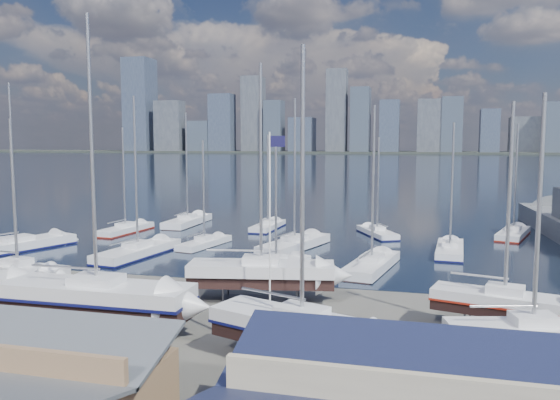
# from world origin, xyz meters

# --- Properties ---
(ground) EXTENTS (1400.00, 1400.00, 0.00)m
(ground) POSITION_xyz_m (0.00, -10.00, 0.00)
(ground) COLOR #605E59
(ground) RESTS_ON ground
(water) EXTENTS (1400.00, 600.00, 0.40)m
(water) POSITION_xyz_m (0.00, 300.00, -0.15)
(water) COLOR #1A243D
(water) RESTS_ON ground
(far_shore) EXTENTS (1400.00, 80.00, 2.20)m
(far_shore) POSITION_xyz_m (0.00, 560.00, 1.10)
(far_shore) COLOR #2D332D
(far_shore) RESTS_ON ground
(skyline) EXTENTS (639.14, 43.80, 107.69)m
(skyline) POSITION_xyz_m (-7.83, 553.76, 39.09)
(skyline) COLOR #475166
(skyline) RESTS_ON far_shore
(sailboat_cradle_2) EXTENTS (8.23, 3.17, 13.31)m
(sailboat_cradle_2) POSITION_xyz_m (-13.34, -8.42, 1.94)
(sailboat_cradle_2) COLOR #2D2D33
(sailboat_cradle_2) RESTS_ON ground
(sailboat_cradle_3) EXTENTS (11.92, 3.42, 18.99)m
(sailboat_cradle_3) POSITION_xyz_m (-3.11, -13.87, 2.23)
(sailboat_cradle_3) COLOR #2D2D33
(sailboat_cradle_3) RESTS_ON ground
(sailboat_cradle_4) EXTENTS (10.90, 4.79, 17.11)m
(sailboat_cradle_4) POSITION_xyz_m (4.70, -5.08, 2.13)
(sailboat_cradle_4) COLOR #2D2D33
(sailboat_cradle_4) RESTS_ON ground
(sailboat_cradle_5) EXTENTS (10.45, 6.02, 16.28)m
(sailboat_cradle_5) POSITION_xyz_m (10.05, -16.08, 2.08)
(sailboat_cradle_5) COLOR #2D2D33
(sailboat_cradle_5) RESTS_ON ground
(sailboat_cradle_6) EXTENTS (8.86, 4.52, 13.96)m
(sailboat_cradle_6) POSITION_xyz_m (20.84, -8.06, 1.97)
(sailboat_cradle_6) COLOR #2D2D33
(sailboat_cradle_6) RESTS_ON ground
(sailboat_cradle_7) EXTENTS (8.77, 4.37, 13.95)m
(sailboat_cradle_7) POSITION_xyz_m (21.37, -13.64, 1.97)
(sailboat_cradle_7) COLOR #2D2D33
(sailboat_cradle_7) RESTS_ON ground
(sailboat_moored_0) EXTENTS (7.48, 12.89, 18.61)m
(sailboat_moored_0) POSITION_xyz_m (-25.96, 6.49, 0.31)
(sailboat_moored_0) COLOR black
(sailboat_moored_0) RESTS_ON water
(sailboat_moored_1) EXTENTS (3.52, 9.65, 14.12)m
(sailboat_moored_1) POSITION_xyz_m (-20.77, 19.91, 0.31)
(sailboat_moored_1) COLOR black
(sailboat_moored_1) RESTS_ON water
(sailboat_moored_2) EXTENTS (3.13, 10.93, 16.48)m
(sailboat_moored_2) POSITION_xyz_m (-15.79, 28.19, 0.32)
(sailboat_moored_2) COLOR black
(sailboat_moored_2) RESTS_ON water
(sailboat_moored_3) EXTENTS (4.68, 11.66, 16.95)m
(sailboat_moored_3) POSITION_xyz_m (-11.93, 7.07, 0.31)
(sailboat_moored_3) COLOR black
(sailboat_moored_3) RESTS_ON water
(sailboat_moored_4) EXTENTS (3.82, 8.50, 12.40)m
(sailboat_moored_4) POSITION_xyz_m (-7.37, 13.68, 0.33)
(sailboat_moored_4) COLOR black
(sailboat_moored_4) RESTS_ON water
(sailboat_moored_5) EXTENTS (2.87, 8.94, 13.21)m
(sailboat_moored_5) POSITION_xyz_m (-3.77, 27.26, 0.31)
(sailboat_moored_5) COLOR black
(sailboat_moored_5) RESTS_ON water
(sailboat_moored_6) EXTENTS (5.48, 8.07, 11.82)m
(sailboat_moored_6) POSITION_xyz_m (3.07, 5.41, 0.31)
(sailboat_moored_6) COLOR black
(sailboat_moored_6) RESTS_ON water
(sailboat_moored_7) EXTENTS (6.27, 11.70, 17.01)m
(sailboat_moored_7) POSITION_xyz_m (2.72, 14.74, 0.32)
(sailboat_moored_7) COLOR black
(sailboat_moored_7) RESTS_ON water
(sailboat_moored_8) EXTENTS (5.91, 8.75, 12.80)m
(sailboat_moored_8) POSITION_xyz_m (10.83, 25.57, 0.31)
(sailboat_moored_8) COLOR black
(sailboat_moored_8) RESTS_ON water
(sailboat_moored_9) EXTENTS (4.70, 10.67, 15.58)m
(sailboat_moored_9) POSITION_xyz_m (11.70, 6.84, 0.32)
(sailboat_moored_9) COLOR black
(sailboat_moored_9) RESTS_ON water
(sailboat_moored_10) EXTENTS (3.35, 9.70, 14.25)m
(sailboat_moored_10) POSITION_xyz_m (19.01, 16.26, 0.31)
(sailboat_moored_10) COLOR black
(sailboat_moored_10) RESTS_ON water
(sailboat_moored_11) EXTENTS (5.50, 10.04, 14.46)m
(sailboat_moored_11) POSITION_xyz_m (27.10, 28.67, 0.31)
(sailboat_moored_11) COLOR black
(sailboat_moored_11) RESTS_ON water
(car_b) EXTENTS (4.82, 3.18, 1.50)m
(car_b) POSITION_xyz_m (0.17, -20.15, 0.75)
(car_b) COLOR gray
(car_b) RESTS_ON ground
(car_c) EXTENTS (2.83, 4.99, 1.32)m
(car_c) POSITION_xyz_m (3.42, -21.36, 0.66)
(car_c) COLOR gray
(car_c) RESTS_ON ground
(flagpole) EXTENTS (1.08, 0.12, 12.26)m
(flagpole) POSITION_xyz_m (6.31, -8.27, 7.08)
(flagpole) COLOR white
(flagpole) RESTS_ON ground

